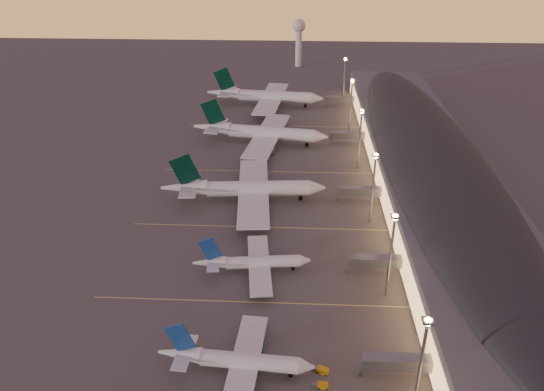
% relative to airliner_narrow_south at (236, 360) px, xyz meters
% --- Properties ---
extents(ground, '(700.00, 700.00, 0.00)m').
position_rel_airliner_narrow_south_xyz_m(ground, '(2.51, 30.14, -3.36)').
color(ground, '#423F3D').
extents(airliner_narrow_south, '(36.43, 32.61, 13.01)m').
position_rel_airliner_narrow_south_xyz_m(airliner_narrow_south, '(0.00, 0.00, 0.00)').
color(airliner_narrow_south, silver).
rests_on(airliner_narrow_south, ground).
extents(airliner_narrow_north, '(34.92, 31.37, 12.47)m').
position_rel_airliner_narrow_south_xyz_m(airliner_narrow_north, '(0.52, 39.38, -0.14)').
color(airliner_narrow_north, silver).
rests_on(airliner_narrow_north, ground).
extents(airliner_wide_near, '(60.71, 55.46, 19.42)m').
position_rel_airliner_narrow_south_xyz_m(airliner_wide_near, '(-6.21, 83.78, 1.64)').
color(airliner_wide_near, silver).
rests_on(airliner_wide_near, ground).
extents(airliner_wide_mid, '(63.82, 58.73, 20.44)m').
position_rel_airliner_narrow_south_xyz_m(airliner_wide_mid, '(-4.43, 141.49, 1.90)').
color(airliner_wide_mid, silver).
rests_on(airliner_wide_mid, ground).
extents(airliner_wide_far, '(65.79, 60.26, 21.04)m').
position_rel_airliner_narrow_south_xyz_m(airliner_wide_far, '(-5.66, 198.11, 2.05)').
color(airliner_wide_far, silver).
rests_on(airliner_wide_far, ground).
extents(terminal_building, '(56.35, 255.00, 17.46)m').
position_rel_airliner_narrow_south_xyz_m(terminal_building, '(64.35, 102.61, 5.42)').
color(terminal_building, '#515156').
rests_on(terminal_building, ground).
extents(light_masts, '(2.20, 217.20, 25.90)m').
position_rel_airliner_narrow_south_xyz_m(light_masts, '(38.51, 95.14, 14.19)').
color(light_masts, slate).
rests_on(light_masts, ground).
extents(radar_tower, '(9.00, 9.00, 32.50)m').
position_rel_airliner_narrow_south_xyz_m(radar_tower, '(12.51, 290.14, 18.51)').
color(radar_tower, silver).
rests_on(radar_tower, ground).
extents(lane_markings, '(90.00, 180.36, 0.00)m').
position_rel_airliner_narrow_south_xyz_m(lane_markings, '(2.51, 70.14, -3.36)').
color(lane_markings, '#D8C659').
rests_on(lane_markings, ground).
extents(baggage_tug_a, '(4.33, 3.06, 1.21)m').
position_rel_airliner_narrow_south_xyz_m(baggage_tug_a, '(19.52, 0.89, -2.81)').
color(baggage_tug_a, '#CA950B').
rests_on(baggage_tug_a, ground).
extents(baggage_tug_b, '(3.70, 1.75, 1.08)m').
position_rel_airliner_narrow_south_xyz_m(baggage_tug_b, '(19.39, -3.68, -2.87)').
color(baggage_tug_b, '#CA950B').
rests_on(baggage_tug_b, ground).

